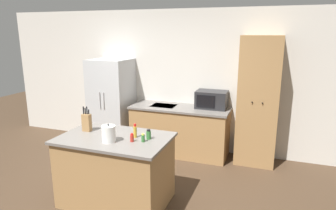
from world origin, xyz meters
The scene contains 14 objects.
ground_plane centered at (0.00, 0.00, 0.00)m, with size 14.00×14.00×0.00m, color #423021.
wall_back centered at (0.00, 2.33, 1.30)m, with size 7.20×0.06×2.60m.
refrigerator centered at (-1.10, 1.95, 0.85)m, with size 0.73×0.72×1.70m.
back_counter centered at (0.28, 1.98, 0.44)m, with size 1.78×0.68×0.88m.
pantry_cabinet centered at (1.61, 2.04, 1.07)m, with size 0.65×0.54×2.15m.
kitchen_island centered at (-0.01, 0.14, 0.45)m, with size 1.40×0.90×0.90m.
microwave centered at (0.82, 2.10, 1.04)m, with size 0.54×0.37×0.31m.
knife_block centered at (-0.47, 0.22, 1.03)m, with size 0.11×0.07×0.34m.
spice_bottle_tall_dark centered at (0.43, 0.22, 0.96)m, with size 0.06×0.06×0.13m.
spice_bottle_short_red centered at (0.25, 0.21, 0.99)m, with size 0.04×0.04×0.18m.
spice_bottle_amber_oil centered at (0.40, 0.11, 0.95)m, with size 0.04×0.04×0.11m.
spice_bottle_green_herb centered at (0.27, 0.06, 0.95)m, with size 0.05×0.05×0.10m.
kettle centered at (0.01, -0.04, 1.01)m, with size 0.17×0.17×0.23m.
fire_extinguisher centered at (-1.60, 1.85, 0.17)m, with size 0.14×0.14×0.38m.
Camera 1 is at (1.84, -3.00, 2.21)m, focal length 32.00 mm.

